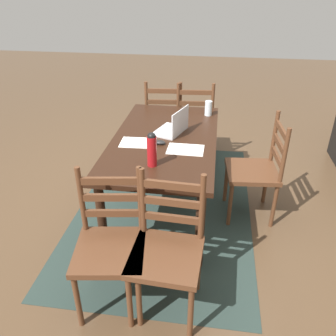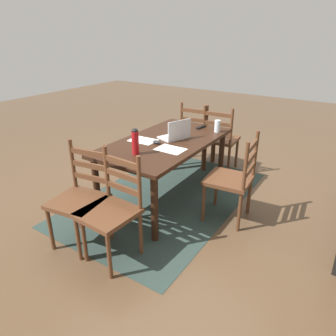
{
  "view_description": "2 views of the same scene",
  "coord_description": "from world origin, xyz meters",
  "px_view_note": "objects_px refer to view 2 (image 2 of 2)",
  "views": [
    {
      "loc": [
        2.74,
        0.42,
        1.99
      ],
      "look_at": [
        0.14,
        0.05,
        0.5
      ],
      "focal_mm": 37.06,
      "sensor_mm": 36.0,
      "label": 1
    },
    {
      "loc": [
        2.74,
        1.81,
        1.85
      ],
      "look_at": [
        0.12,
        0.11,
        0.47
      ],
      "focal_mm": 32.99,
      "sensor_mm": 36.0,
      "label": 2
    }
  ],
  "objects_px": {
    "tv_remote": "(201,127)",
    "laptop": "(176,134)",
    "dining_table": "(166,148)",
    "chair_left_far": "(220,139)",
    "chair_left_near": "(198,135)",
    "drinking_glass": "(217,126)",
    "chair_far_head": "(233,179)",
    "chair_right_far": "(111,210)",
    "chair_right_near": "(81,198)",
    "water_bottle": "(135,141)",
    "computer_mouse": "(157,142)"
  },
  "relations": [
    {
      "from": "water_bottle",
      "to": "chair_left_far",
      "type": "bearing_deg",
      "value": 172.92
    },
    {
      "from": "chair_right_near",
      "to": "water_bottle",
      "type": "xyz_separation_m",
      "value": [
        -0.61,
        0.17,
        0.41
      ]
    },
    {
      "from": "dining_table",
      "to": "chair_left_far",
      "type": "bearing_deg",
      "value": 170.66
    },
    {
      "from": "computer_mouse",
      "to": "drinking_glass",
      "type": "bearing_deg",
      "value": 163.04
    },
    {
      "from": "chair_left_far",
      "to": "drinking_glass",
      "type": "relative_size",
      "value": 6.49
    },
    {
      "from": "chair_right_near",
      "to": "laptop",
      "type": "height_order",
      "value": "laptop"
    },
    {
      "from": "dining_table",
      "to": "chair_right_near",
      "type": "distance_m",
      "value": 1.15
    },
    {
      "from": "chair_left_near",
      "to": "drinking_glass",
      "type": "bearing_deg",
      "value": 45.78
    },
    {
      "from": "drinking_glass",
      "to": "chair_left_near",
      "type": "bearing_deg",
      "value": -134.22
    },
    {
      "from": "dining_table",
      "to": "chair_left_near",
      "type": "distance_m",
      "value": 1.14
    },
    {
      "from": "water_bottle",
      "to": "chair_right_near",
      "type": "bearing_deg",
      "value": -15.43
    },
    {
      "from": "chair_right_far",
      "to": "computer_mouse",
      "type": "xyz_separation_m",
      "value": [
        -0.98,
        -0.2,
        0.28
      ]
    },
    {
      "from": "water_bottle",
      "to": "chair_right_far",
      "type": "bearing_deg",
      "value": 18.3
    },
    {
      "from": "laptop",
      "to": "computer_mouse",
      "type": "distance_m",
      "value": 0.27
    },
    {
      "from": "chair_right_near",
      "to": "drinking_glass",
      "type": "distance_m",
      "value": 1.83
    },
    {
      "from": "laptop",
      "to": "tv_remote",
      "type": "xyz_separation_m",
      "value": [
        -0.54,
        0.04,
        -0.05
      ]
    },
    {
      "from": "chair_right_far",
      "to": "tv_remote",
      "type": "distance_m",
      "value": 1.79
    },
    {
      "from": "chair_right_far",
      "to": "chair_far_head",
      "type": "height_order",
      "value": "same"
    },
    {
      "from": "dining_table",
      "to": "tv_remote",
      "type": "relative_size",
      "value": 9.72
    },
    {
      "from": "dining_table",
      "to": "computer_mouse",
      "type": "xyz_separation_m",
      "value": [
        0.14,
        -0.02,
        0.1
      ]
    },
    {
      "from": "laptop",
      "to": "dining_table",
      "type": "bearing_deg",
      "value": -30.15
    },
    {
      "from": "laptop",
      "to": "tv_remote",
      "type": "height_order",
      "value": "laptop"
    },
    {
      "from": "dining_table",
      "to": "water_bottle",
      "type": "relative_size",
      "value": 6.21
    },
    {
      "from": "chair_right_far",
      "to": "water_bottle",
      "type": "relative_size",
      "value": 3.57
    },
    {
      "from": "tv_remote",
      "to": "laptop",
      "type": "bearing_deg",
      "value": -88.69
    },
    {
      "from": "chair_right_near",
      "to": "laptop",
      "type": "distance_m",
      "value": 1.3
    },
    {
      "from": "chair_far_head",
      "to": "chair_left_far",
      "type": "bearing_deg",
      "value": -150.19
    },
    {
      "from": "laptop",
      "to": "water_bottle",
      "type": "relative_size",
      "value": 1.41
    },
    {
      "from": "chair_far_head",
      "to": "computer_mouse",
      "type": "relative_size",
      "value": 9.5
    },
    {
      "from": "drinking_glass",
      "to": "chair_right_near",
      "type": "bearing_deg",
      "value": -17.38
    },
    {
      "from": "computer_mouse",
      "to": "chair_left_near",
      "type": "bearing_deg",
      "value": -163.16
    },
    {
      "from": "dining_table",
      "to": "computer_mouse",
      "type": "height_order",
      "value": "computer_mouse"
    },
    {
      "from": "chair_right_far",
      "to": "drinking_glass",
      "type": "bearing_deg",
      "value": 174.35
    },
    {
      "from": "chair_left_near",
      "to": "laptop",
      "type": "distance_m",
      "value": 1.08
    },
    {
      "from": "chair_left_near",
      "to": "tv_remote",
      "type": "relative_size",
      "value": 5.59
    },
    {
      "from": "chair_left_far",
      "to": "water_bottle",
      "type": "relative_size",
      "value": 3.57
    },
    {
      "from": "chair_right_far",
      "to": "tv_remote",
      "type": "bearing_deg",
      "value": -177.57
    },
    {
      "from": "dining_table",
      "to": "chair_right_far",
      "type": "relative_size",
      "value": 1.74
    },
    {
      "from": "chair_right_near",
      "to": "tv_remote",
      "type": "relative_size",
      "value": 5.59
    },
    {
      "from": "chair_far_head",
      "to": "laptop",
      "type": "bearing_deg",
      "value": -98.5
    },
    {
      "from": "chair_left_far",
      "to": "drinking_glass",
      "type": "distance_m",
      "value": 0.64
    },
    {
      "from": "water_bottle",
      "to": "drinking_glass",
      "type": "bearing_deg",
      "value": 161.57
    },
    {
      "from": "drinking_glass",
      "to": "water_bottle",
      "type": "bearing_deg",
      "value": -18.43
    },
    {
      "from": "chair_left_near",
      "to": "tv_remote",
      "type": "distance_m",
      "value": 0.61
    },
    {
      "from": "chair_left_far",
      "to": "computer_mouse",
      "type": "height_order",
      "value": "chair_left_far"
    },
    {
      "from": "dining_table",
      "to": "chair_left_far",
      "type": "distance_m",
      "value": 1.14
    },
    {
      "from": "chair_far_head",
      "to": "chair_right_near",
      "type": "xyz_separation_m",
      "value": [
        1.12,
        -1.01,
        0.0
      ]
    },
    {
      "from": "dining_table",
      "to": "drinking_glass",
      "type": "bearing_deg",
      "value": 149.68
    },
    {
      "from": "dining_table",
      "to": "water_bottle",
      "type": "distance_m",
      "value": 0.56
    },
    {
      "from": "chair_left_near",
      "to": "computer_mouse",
      "type": "bearing_deg",
      "value": 6.98
    }
  ]
}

